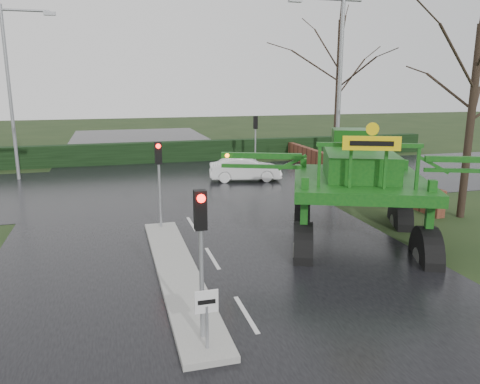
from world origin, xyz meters
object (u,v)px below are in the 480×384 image
object	(u,v)px
traffic_signal_near	(201,233)
traffic_signal_far	(255,130)
street_light_right	(335,77)
white_sedan	(245,181)
street_light_left_far	(14,78)
keep_left_sign	(207,310)
traffic_signal_mid	(159,166)
crop_sprayer	(305,176)

from	to	relation	value
traffic_signal_near	traffic_signal_far	distance (m)	22.42
street_light_right	traffic_signal_far	bearing A→B (deg)	101.95
traffic_signal_near	white_sedan	distance (m)	18.15
traffic_signal_near	white_sedan	world-z (taller)	traffic_signal_near
white_sedan	street_light_left_far	bearing A→B (deg)	82.65
traffic_signal_near	keep_left_sign	bearing A→B (deg)	-90.00
traffic_signal_near	street_light_right	size ratio (longest dim) A/B	0.35
street_light_right	white_sedan	size ratio (longest dim) A/B	2.37
white_sedan	keep_left_sign	bearing A→B (deg)	171.52
street_light_right	traffic_signal_near	bearing A→B (deg)	-126.13
keep_left_sign	traffic_signal_far	xyz separation A→B (m)	(7.80, 21.51, 1.53)
keep_left_sign	traffic_signal_near	world-z (taller)	traffic_signal_near
traffic_signal_mid	street_light_left_far	size ratio (longest dim) A/B	0.35
keep_left_sign	street_light_left_far	world-z (taller)	street_light_left_far
traffic_signal_far	street_light_right	distance (m)	8.86
keep_left_sign	crop_sprayer	xyz separation A→B (m)	(4.45, 5.30, 1.60)
street_light_left_far	traffic_signal_near	bearing A→B (deg)	-71.83
keep_left_sign	traffic_signal_mid	distance (m)	9.12
crop_sprayer	street_light_right	bearing A→B (deg)	80.78
street_light_left_far	keep_left_sign	bearing A→B (deg)	-72.22
keep_left_sign	street_light_left_far	bearing A→B (deg)	107.78
white_sedan	traffic_signal_mid	bearing A→B (deg)	155.31
traffic_signal_near	street_light_right	xyz separation A→B (m)	(9.49, 13.01, 3.40)
traffic_signal_mid	white_sedan	bearing A→B (deg)	55.11
traffic_signal_mid	crop_sprayer	bearing A→B (deg)	-39.66
keep_left_sign	crop_sprayer	world-z (taller)	crop_sprayer
street_light_left_far	traffic_signal_far	bearing A→B (deg)	0.03
traffic_signal_mid	street_light_right	xyz separation A→B (m)	(9.49, 4.51, 3.40)
crop_sprayer	white_sedan	xyz separation A→B (m)	(1.45, 12.15, -2.66)
traffic_signal_near	traffic_signal_mid	xyz separation A→B (m)	(0.00, 8.50, 0.00)
street_light_right	crop_sprayer	size ratio (longest dim) A/B	1.07
traffic_signal_far	street_light_left_far	xyz separation A→B (m)	(-14.69, -0.01, 3.40)
keep_left_sign	traffic_signal_far	world-z (taller)	traffic_signal_far
keep_left_sign	street_light_left_far	size ratio (longest dim) A/B	0.14
traffic_signal_mid	street_light_right	distance (m)	11.05
street_light_right	white_sedan	xyz separation A→B (m)	(-3.59, 3.95, -5.99)
traffic_signal_mid	traffic_signal_far	distance (m)	14.75
traffic_signal_mid	street_light_right	world-z (taller)	street_light_right
keep_left_sign	crop_sprayer	bearing A→B (deg)	49.96
keep_left_sign	street_light_left_far	distance (m)	23.11
keep_left_sign	street_light_right	world-z (taller)	street_light_right
keep_left_sign	street_light_right	distance (m)	17.23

